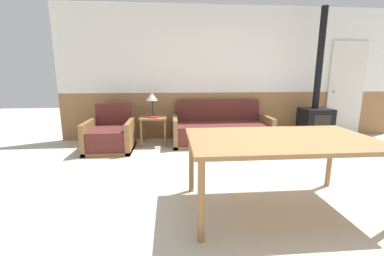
{
  "coord_description": "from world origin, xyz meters",
  "views": [
    {
      "loc": [
        -1.38,
        -2.76,
        1.36
      ],
      "look_at": [
        -1.04,
        1.14,
        0.53
      ],
      "focal_mm": 24.0,
      "sensor_mm": 36.0,
      "label": 1
    }
  ],
  "objects_px": {
    "table_lamp": "(152,97)",
    "side_table": "(154,122)",
    "wood_stove": "(316,114)",
    "armchair": "(111,137)",
    "dining_table": "(281,144)",
    "couch": "(221,131)"
  },
  "relations": [
    {
      "from": "armchair",
      "to": "couch",
      "type": "bearing_deg",
      "value": 5.82
    },
    {
      "from": "armchair",
      "to": "table_lamp",
      "type": "distance_m",
      "value": 1.07
    },
    {
      "from": "armchair",
      "to": "wood_stove",
      "type": "relative_size",
      "value": 0.34
    },
    {
      "from": "side_table",
      "to": "wood_stove",
      "type": "height_order",
      "value": "wood_stove"
    },
    {
      "from": "table_lamp",
      "to": "dining_table",
      "type": "relative_size",
      "value": 0.26
    },
    {
      "from": "side_table",
      "to": "wood_stove",
      "type": "xyz_separation_m",
      "value": [
        3.19,
        -0.15,
        0.14
      ]
    },
    {
      "from": "couch",
      "to": "side_table",
      "type": "xyz_separation_m",
      "value": [
        -1.32,
        0.03,
        0.2
      ]
    },
    {
      "from": "couch",
      "to": "dining_table",
      "type": "bearing_deg",
      "value": -88.21
    },
    {
      "from": "table_lamp",
      "to": "dining_table",
      "type": "bearing_deg",
      "value": -62.09
    },
    {
      "from": "dining_table",
      "to": "wood_stove",
      "type": "distance_m",
      "value": 3.03
    },
    {
      "from": "armchair",
      "to": "dining_table",
      "type": "height_order",
      "value": "armchair"
    },
    {
      "from": "armchair",
      "to": "table_lamp",
      "type": "height_order",
      "value": "table_lamp"
    },
    {
      "from": "table_lamp",
      "to": "wood_stove",
      "type": "relative_size",
      "value": 0.18
    },
    {
      "from": "armchair",
      "to": "table_lamp",
      "type": "relative_size",
      "value": 1.85
    },
    {
      "from": "couch",
      "to": "wood_stove",
      "type": "distance_m",
      "value": 1.91
    },
    {
      "from": "wood_stove",
      "to": "table_lamp",
      "type": "bearing_deg",
      "value": 175.82
    },
    {
      "from": "table_lamp",
      "to": "dining_table",
      "type": "distance_m",
      "value": 3.03
    },
    {
      "from": "table_lamp",
      "to": "side_table",
      "type": "bearing_deg",
      "value": -79.01
    },
    {
      "from": "dining_table",
      "to": "table_lamp",
      "type": "bearing_deg",
      "value": 117.91
    },
    {
      "from": "side_table",
      "to": "table_lamp",
      "type": "bearing_deg",
      "value": 100.99
    },
    {
      "from": "couch",
      "to": "dining_table",
      "type": "height_order",
      "value": "couch"
    },
    {
      "from": "dining_table",
      "to": "side_table",
      "type": "bearing_deg",
      "value": 118.41
    }
  ]
}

